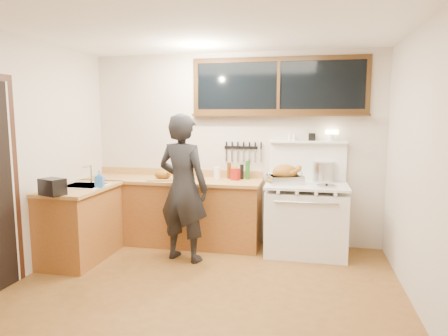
% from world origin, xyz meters
% --- Properties ---
extents(ground_plane, '(4.00, 3.50, 0.02)m').
position_xyz_m(ground_plane, '(0.00, 0.00, -0.01)').
color(ground_plane, brown).
extents(room_shell, '(4.10, 3.60, 2.65)m').
position_xyz_m(room_shell, '(0.00, 0.00, 1.65)').
color(room_shell, beige).
rests_on(room_shell, ground).
extents(counter_back, '(2.44, 0.64, 1.00)m').
position_xyz_m(counter_back, '(-0.80, 1.45, 0.45)').
color(counter_back, brown).
rests_on(counter_back, ground).
extents(counter_left, '(0.64, 1.09, 0.90)m').
position_xyz_m(counter_left, '(-1.70, 0.62, 0.45)').
color(counter_left, brown).
rests_on(counter_left, ground).
extents(sink_unit, '(0.50, 0.45, 0.37)m').
position_xyz_m(sink_unit, '(-1.68, 0.70, 0.85)').
color(sink_unit, white).
rests_on(sink_unit, counter_left).
extents(vintage_stove, '(1.02, 0.74, 1.57)m').
position_xyz_m(vintage_stove, '(1.00, 1.41, 0.47)').
color(vintage_stove, white).
rests_on(vintage_stove, ground).
extents(back_window, '(2.32, 0.13, 0.77)m').
position_xyz_m(back_window, '(0.60, 1.72, 2.06)').
color(back_window, black).
rests_on(back_window, room_shell).
extents(knife_strip, '(0.52, 0.03, 0.28)m').
position_xyz_m(knife_strip, '(0.12, 1.73, 1.31)').
color(knife_strip, black).
rests_on(knife_strip, room_shell).
extents(man, '(0.74, 0.58, 1.79)m').
position_xyz_m(man, '(-0.46, 0.86, 0.89)').
color(man, black).
rests_on(man, ground).
extents(soap_bottle, '(0.11, 0.11, 0.21)m').
position_xyz_m(soap_bottle, '(-1.43, 0.64, 1.00)').
color(soap_bottle, blue).
rests_on(soap_bottle, counter_left).
extents(toaster, '(0.31, 0.26, 0.18)m').
position_xyz_m(toaster, '(-1.70, 0.12, 0.99)').
color(toaster, black).
rests_on(toaster, counter_left).
extents(cutting_board, '(0.46, 0.39, 0.14)m').
position_xyz_m(cutting_board, '(-0.89, 1.34, 0.95)').
color(cutting_board, '#AD7F44').
rests_on(cutting_board, counter_back).
extents(roast_turkey, '(0.50, 0.44, 0.24)m').
position_xyz_m(roast_turkey, '(0.73, 1.39, 1.00)').
color(roast_turkey, silver).
rests_on(roast_turkey, vintage_stove).
extents(stockpot, '(0.33, 0.33, 0.26)m').
position_xyz_m(stockpot, '(1.21, 1.64, 1.03)').
color(stockpot, silver).
rests_on(stockpot, vintage_stove).
extents(saucepan, '(0.19, 0.28, 0.11)m').
position_xyz_m(saucepan, '(1.15, 1.68, 0.96)').
color(saucepan, silver).
rests_on(saucepan, vintage_stove).
extents(pot_lid, '(0.26, 0.26, 0.04)m').
position_xyz_m(pot_lid, '(1.24, 1.25, 0.91)').
color(pot_lid, silver).
rests_on(pot_lid, vintage_stove).
extents(coffee_tin, '(0.13, 0.12, 0.16)m').
position_xyz_m(coffee_tin, '(0.06, 1.52, 0.98)').
color(coffee_tin, maroon).
rests_on(coffee_tin, counter_back).
extents(pitcher, '(0.10, 0.10, 0.17)m').
position_xyz_m(pitcher, '(-0.20, 1.56, 0.98)').
color(pitcher, white).
rests_on(pitcher, counter_back).
extents(bottle_cluster, '(0.31, 0.06, 0.25)m').
position_xyz_m(bottle_cluster, '(0.09, 1.63, 1.01)').
color(bottle_cluster, black).
rests_on(bottle_cluster, counter_back).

